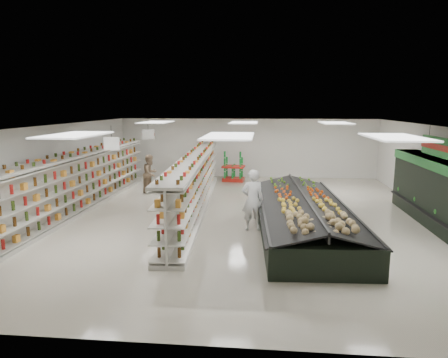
# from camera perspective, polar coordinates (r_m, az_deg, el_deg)

# --- Properties ---
(floor) EXTENTS (16.00, 16.00, 0.00)m
(floor) POSITION_cam_1_polar(r_m,az_deg,el_deg) (14.48, 2.01, -5.21)
(floor) COLOR beige
(floor) RESTS_ON ground
(ceiling) EXTENTS (14.00, 16.00, 0.02)m
(ceiling) POSITION_cam_1_polar(r_m,az_deg,el_deg) (13.96, 2.09, 7.54)
(ceiling) COLOR white
(ceiling) RESTS_ON wall_back
(wall_back) EXTENTS (14.00, 0.02, 3.20)m
(wall_back) POSITION_cam_1_polar(r_m,az_deg,el_deg) (22.05, 3.30, 4.43)
(wall_back) COLOR white
(wall_back) RESTS_ON floor
(wall_front) EXTENTS (14.00, 0.02, 3.20)m
(wall_front) POSITION_cam_1_polar(r_m,az_deg,el_deg) (6.40, -2.33, -10.69)
(wall_front) COLOR white
(wall_front) RESTS_ON floor
(wall_left) EXTENTS (0.02, 16.00, 3.20)m
(wall_left) POSITION_cam_1_polar(r_m,az_deg,el_deg) (16.13, -23.63, 1.35)
(wall_left) COLOR white
(wall_left) RESTS_ON floor
(wall_right) EXTENTS (0.02, 16.00, 3.20)m
(wall_right) POSITION_cam_1_polar(r_m,az_deg,el_deg) (15.40, 29.04, 0.51)
(wall_right) COLOR white
(wall_right) RESTS_ON floor
(aisle_sign_near) EXTENTS (0.52, 0.06, 0.75)m
(aisle_sign_near) POSITION_cam_1_polar(r_m,az_deg,el_deg) (12.83, -15.74, 4.89)
(aisle_sign_near) COLOR white
(aisle_sign_near) RESTS_ON ceiling
(aisle_sign_far) EXTENTS (0.52, 0.06, 0.75)m
(aisle_sign_far) POSITION_cam_1_polar(r_m,az_deg,el_deg) (16.61, -10.78, 6.28)
(aisle_sign_far) COLOR white
(aisle_sign_far) RESTS_ON ceiling
(hortifruti_banner) EXTENTS (0.12, 3.20, 0.95)m
(hortifruti_banner) POSITION_cam_1_polar(r_m,az_deg,el_deg) (13.61, 28.99, 3.84)
(hortifruti_banner) COLOR #1F772D
(hortifruti_banner) RESTS_ON ceiling
(gondola_left) EXTENTS (1.17, 12.41, 2.15)m
(gondola_left) POSITION_cam_1_polar(r_m,az_deg,el_deg) (15.90, -20.29, -0.79)
(gondola_left) COLOR beige
(gondola_left) RESTS_ON floor
(gondola_center) EXTENTS (1.46, 11.80, 2.04)m
(gondola_center) POSITION_cam_1_polar(r_m,az_deg,el_deg) (15.21, -4.17, -0.83)
(gondola_center) COLOR beige
(gondola_center) RESTS_ON floor
(produce_island) EXTENTS (3.19, 7.90, 1.16)m
(produce_island) POSITION_cam_1_polar(r_m,az_deg,el_deg) (12.93, 11.20, -4.90)
(produce_island) COLOR black
(produce_island) RESTS_ON floor
(soda_endcap) EXTENTS (1.21, 0.89, 1.45)m
(soda_endcap) POSITION_cam_1_polar(r_m,az_deg,el_deg) (20.85, 1.36, 1.61)
(soda_endcap) COLOR #AD1D13
(soda_endcap) RESTS_ON floor
(shopper_main) EXTENTS (0.79, 0.60, 1.96)m
(shopper_main) POSITION_cam_1_polar(r_m,az_deg,el_deg) (12.61, 4.09, -3.01)
(shopper_main) COLOR silver
(shopper_main) RESTS_ON floor
(shopper_background) EXTENTS (0.79, 0.98, 1.74)m
(shopper_background) POSITION_cam_1_polar(r_m,az_deg,el_deg) (18.38, -10.48, 0.77)
(shopper_background) COLOR #947E5B
(shopper_background) RESTS_ON floor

